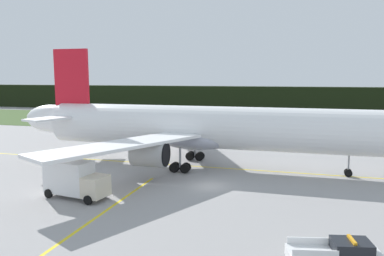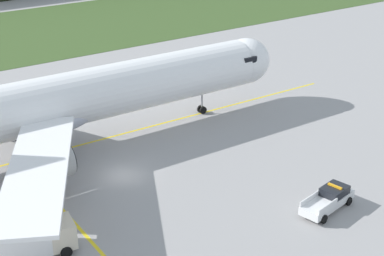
% 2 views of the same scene
% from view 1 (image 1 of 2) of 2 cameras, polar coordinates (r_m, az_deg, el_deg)
% --- Properties ---
extents(ground, '(320.00, 320.00, 0.00)m').
position_cam_1_polar(ground, '(41.86, 2.65, -8.74)').
color(ground, '#979493').
extents(grass_verge, '(320.00, 36.64, 0.04)m').
position_cam_1_polar(grass_verge, '(96.11, 9.97, 0.58)').
color(grass_verge, '#395225').
rests_on(grass_verge, ground).
extents(distant_tree_line, '(288.00, 6.05, 8.53)m').
position_cam_1_polar(distant_tree_line, '(127.14, 11.37, 4.21)').
color(distant_tree_line, black).
rests_on(distant_tree_line, ground).
extents(taxiway_centerline_main, '(70.63, 0.76, 0.01)m').
position_cam_1_polar(taxiway_centerline_main, '(50.20, 2.95, -5.93)').
color(taxiway_centerline_main, yellow).
rests_on(taxiway_centerline_main, ground).
extents(taxiway_centerline_spur, '(0.53, 35.33, 0.01)m').
position_cam_1_polar(taxiway_centerline_spur, '(30.37, -18.81, -15.73)').
color(taxiway_centerline_spur, yellow).
rests_on(taxiway_centerline_spur, ground).
extents(airliner, '(54.32, 42.60, 15.72)m').
position_cam_1_polar(airliner, '(49.36, 2.35, -0.03)').
color(airliner, white).
rests_on(airliner, ground).
extents(ops_pickup_truck, '(6.03, 3.07, 1.94)m').
position_cam_1_polar(ops_pickup_truck, '(26.55, 21.10, -17.25)').
color(ops_pickup_truck, silver).
rests_on(ops_pickup_truck, ground).
extents(catering_truck, '(6.78, 3.51, 3.82)m').
position_cam_1_polar(catering_truck, '(39.31, -17.27, -7.31)').
color(catering_truck, beige).
rests_on(catering_truck, ground).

